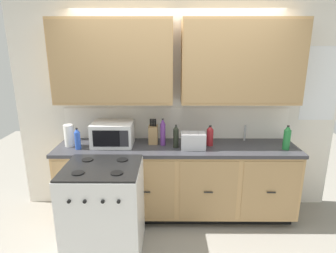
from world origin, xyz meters
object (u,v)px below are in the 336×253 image
(knife_block, at_px, (153,134))
(bottle_violet, at_px, (163,132))
(microwave, at_px, (113,134))
(toaster, at_px, (193,141))
(bottle_dark, at_px, (176,137))
(bottle_blue, at_px, (77,139))
(stove_range, at_px, (104,209))
(bottle_green, at_px, (287,138))
(bottle_red, at_px, (210,136))
(paper_towel_roll, at_px, (69,135))

(knife_block, relative_size, bottle_violet, 0.94)
(microwave, distance_m, toaster, 0.96)
(bottle_dark, distance_m, bottle_blue, 1.13)
(stove_range, distance_m, microwave, 0.89)
(knife_block, distance_m, bottle_green, 1.56)
(toaster, bearing_deg, bottle_blue, -179.10)
(microwave, xyz_separation_m, toaster, (0.95, -0.12, -0.04))
(bottle_violet, bearing_deg, bottle_red, -0.87)
(knife_block, height_order, bottle_dark, knife_block)
(stove_range, height_order, bottle_blue, bottle_blue)
(microwave, distance_m, bottle_blue, 0.41)
(bottle_green, bearing_deg, bottle_blue, -179.85)
(bottle_red, bearing_deg, knife_block, 174.04)
(toaster, bearing_deg, bottle_dark, 168.76)
(toaster, relative_size, bottle_red, 1.13)
(knife_block, bearing_deg, bottle_violet, -27.72)
(toaster, xyz_separation_m, bottle_red, (0.21, 0.12, 0.02))
(microwave, distance_m, knife_block, 0.48)
(microwave, height_order, bottle_green, bottle_green)
(stove_range, height_order, bottle_red, bottle_red)
(stove_range, distance_m, paper_towel_roll, 1.00)
(stove_range, bearing_deg, bottle_green, 14.71)
(bottle_red, relative_size, bottle_blue, 0.98)
(bottle_red, xyz_separation_m, bottle_green, (0.86, -0.13, 0.02))
(bottle_dark, bearing_deg, bottle_violet, 151.43)
(bottle_violet, bearing_deg, paper_towel_roll, -177.94)
(toaster, distance_m, bottle_green, 1.07)
(bottle_green, relative_size, bottle_violet, 0.87)
(bottle_green, bearing_deg, stove_range, -165.29)
(paper_towel_roll, xyz_separation_m, bottle_green, (2.53, -0.10, 0.01))
(stove_range, distance_m, bottle_red, 1.45)
(microwave, relative_size, paper_towel_roll, 1.85)
(knife_block, relative_size, bottle_dark, 1.13)
(stove_range, height_order, knife_block, knife_block)
(knife_block, bearing_deg, toaster, -21.51)
(paper_towel_roll, bearing_deg, microwave, 3.96)
(bottle_red, distance_m, bottle_dark, 0.41)
(bottle_blue, bearing_deg, bottle_red, 5.05)
(bottle_violet, bearing_deg, toaster, -19.29)
(knife_block, distance_m, bottle_blue, 0.88)
(bottle_red, bearing_deg, bottle_violet, 179.13)
(microwave, bearing_deg, knife_block, 7.98)
(bottle_red, distance_m, bottle_blue, 1.55)
(microwave, xyz_separation_m, knife_block, (0.48, 0.07, -0.02))
(stove_range, distance_m, bottle_violet, 1.08)
(knife_block, height_order, paper_towel_roll, knife_block)
(bottle_green, height_order, bottle_violet, bottle_violet)
(stove_range, relative_size, bottle_red, 3.85)
(microwave, height_order, paper_towel_roll, microwave)
(bottle_green, bearing_deg, bottle_violet, 174.46)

